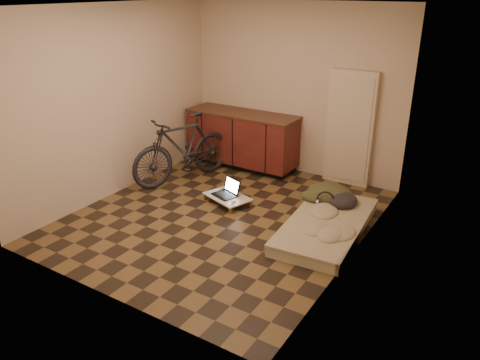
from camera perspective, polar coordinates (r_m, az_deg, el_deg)
The scene contains 10 objects.
room_shell at distance 5.67m, azimuth -2.28°, elevation 7.34°, with size 3.50×4.00×2.60m.
cabinets at distance 7.67m, azimuth 0.32°, elevation 5.01°, with size 1.84×0.62×0.91m.
appliance_panel at distance 7.07m, azimuth 13.24°, elevation 6.10°, with size 0.70×0.10×1.70m, color beige.
bicycle at distance 7.11m, azimuth -7.02°, elevation 4.25°, with size 0.52×1.76×1.14m, color black.
futon at distance 5.84m, azimuth 10.47°, elevation -5.49°, with size 0.99×1.84×0.15m.
clothing_pile at distance 6.33m, azimuth 11.24°, elevation -1.19°, with size 0.65×0.55×0.26m, color #383921, non-canonical shape.
headphones at distance 6.15m, azimuth 10.38°, elevation -2.32°, with size 0.25×0.23×0.17m, color black, non-canonical shape.
lap_desk at distance 6.46m, azimuth -1.54°, elevation -2.07°, with size 0.73×0.59×0.10m.
laptop at distance 6.48m, azimuth -1.58°, elevation -1.42°, with size 0.39×0.38×0.22m.
mouse at distance 6.27m, azimuth -0.80°, elevation -2.61°, with size 0.05×0.09×0.03m, color white.
Camera 1 is at (3.08, -4.51, 2.80)m, focal length 35.00 mm.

